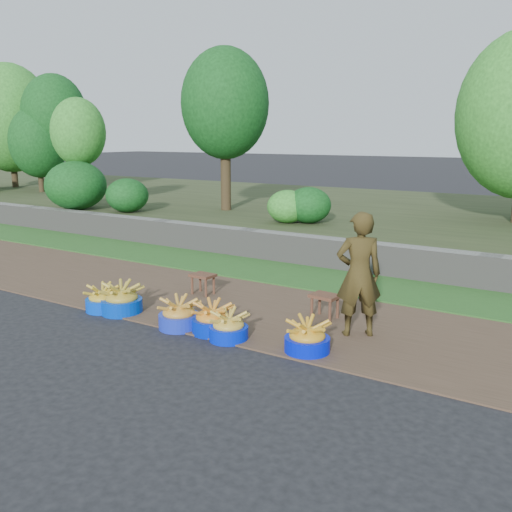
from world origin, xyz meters
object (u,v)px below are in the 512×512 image
Objects in this scene: basin_d at (212,319)px; stool_left at (203,278)px; basin_c at (179,315)px; basin_e at (229,327)px; basin_f at (307,338)px; vendor_woman at (359,274)px; stool_right at (325,299)px; basin_b at (122,300)px; basin_a at (103,299)px.

basin_d is 1.40× the size of stool_left.
basin_c is at bearing -168.82° from basin_d.
basin_f is at bearing 8.25° from basin_e.
basin_d is (0.45, 0.09, -0.00)m from basin_c.
basin_d reaches higher than basin_e.
basin_c is 1.49m from stool_left.
basin_e is 0.31× the size of vendor_woman.
basin_d reaches higher than stool_right.
stool_left is at bearing -44.00° from vendor_woman.
basin_b is 1.43× the size of stool_right.
basin_e is 1.43m from stool_right.
basin_b is (0.30, 0.06, 0.03)m from basin_a.
stool_left is 0.24× the size of vendor_woman.
basin_a is 1.23× the size of stool_right.
basin_c is (1.34, 0.01, 0.01)m from basin_a.
basin_c reaches higher than stool_right.
basin_c is 1.10× the size of basin_e.
basin_b is at bearing 10.80° from basin_a.
stool_right is (2.69, 1.30, 0.11)m from basin_a.
basin_b is 1.08× the size of basin_c.
basin_d is at bearing -6.18° from vendor_woman.
basin_a reaches higher than basin_e.
stool_right is at bearing 65.37° from basin_e.
basin_a is 3.48m from vendor_woman.
basin_a is at bearing -19.43° from vendor_woman.
stool_right is at bearing 25.77° from basin_a.
basin_b is at bearing -152.56° from stool_right.
basin_f is (1.26, 0.04, -0.00)m from basin_d.
basin_f is at bearing 1.94° from basin_d.
basin_e is 1.28× the size of stool_left.
basin_e is at bearing -1.75° from basin_b.
vendor_woman is at bearing 73.11° from basin_f.
basin_a is 3.06m from basin_f.
basin_f is at bearing 4.40° from basin_c.
stool_left is at bearing 132.13° from basin_d.
stool_left is 0.94× the size of stool_right.
basin_c is at bearing -136.35° from stool_right.
basin_b is at bearing 177.36° from basin_c.
basin_d is 1.82m from vendor_woman.
basin_a is 0.94× the size of basin_f.
basin_e is 1.96m from stool_left.
basin_d is 1.68m from stool_left.
basin_b is at bearing -18.94° from vendor_woman.
stool_right is at bearing -1.12° from stool_left.
basin_f is (0.96, 0.14, 0.01)m from basin_e.
basin_a reaches higher than stool_right.
stool_left is (0.37, 1.28, 0.08)m from basin_b.
basin_a is 1.50m from stool_left.
stool_right is at bearing 107.35° from basin_f.
basin_a is 0.30m from basin_b.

